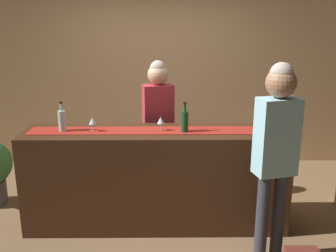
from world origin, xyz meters
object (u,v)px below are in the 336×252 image
wine_glass_mid_counter (161,121)px  customer_sipping (276,142)px  wine_glass_near_customer (92,121)px  wine_bottle_green (185,121)px  wine_bottle_clear (62,120)px  bartender (158,117)px

wine_glass_mid_counter → customer_sipping: 1.16m
wine_glass_near_customer → wine_glass_mid_counter: bearing=1.3°
wine_glass_near_customer → customer_sipping: size_ratio=0.08×
wine_bottle_green → wine_bottle_clear: bearing=178.4°
customer_sipping → wine_glass_mid_counter: bearing=133.3°
wine_glass_mid_counter → customer_sipping: customer_sipping is taller
wine_glass_mid_counter → wine_bottle_clear: bearing=-180.0°
wine_glass_near_customer → bartender: bearing=43.4°
bartender → customer_sipping: (1.01, -1.22, 0.09)m
wine_bottle_green → wine_glass_mid_counter: size_ratio=2.10×
customer_sipping → wine_bottle_green: bearing=127.3°
wine_bottle_green → wine_glass_near_customer: (-0.91, 0.02, -0.01)m
bartender → wine_glass_near_customer: bearing=31.2°
wine_bottle_clear → wine_bottle_green: same height
wine_glass_near_customer → wine_glass_mid_counter: size_ratio=1.00×
wine_bottle_clear → wine_bottle_green: 1.21m
wine_bottle_clear → customer_sipping: size_ratio=0.17×
bartender → customer_sipping: size_ratio=0.93×
wine_bottle_green → wine_glass_near_customer: bearing=178.7°
wine_glass_near_customer → wine_glass_mid_counter: same height
wine_bottle_green → customer_sipping: size_ratio=0.17×
wine_glass_mid_counter → bartender: bearing=93.3°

